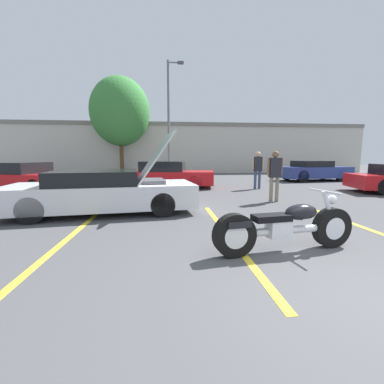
% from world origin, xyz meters
% --- Properties ---
extents(ground_plane, '(80.00, 80.00, 0.00)m').
position_xyz_m(ground_plane, '(0.00, 0.00, 0.00)').
color(ground_plane, '#474749').
extents(parking_stripe_foreground, '(0.12, 5.20, 0.01)m').
position_xyz_m(parking_stripe_foreground, '(-4.01, 2.48, 0.00)').
color(parking_stripe_foreground, yellow).
rests_on(parking_stripe_foreground, ground).
extents(parking_stripe_middle, '(0.12, 5.20, 0.01)m').
position_xyz_m(parking_stripe_middle, '(-1.00, 2.48, 0.00)').
color(parking_stripe_middle, yellow).
rests_on(parking_stripe_middle, ground).
extents(parking_stripe_back, '(0.12, 5.20, 0.01)m').
position_xyz_m(parking_stripe_back, '(2.01, 2.48, 0.00)').
color(parking_stripe_back, yellow).
rests_on(parking_stripe_back, ground).
extents(far_building, '(32.00, 4.20, 4.40)m').
position_xyz_m(far_building, '(0.00, 22.21, 2.34)').
color(far_building, beige).
rests_on(far_building, ground).
extents(light_pole, '(1.21, 0.28, 8.32)m').
position_xyz_m(light_pole, '(-1.86, 17.26, 4.54)').
color(light_pole, slate).
rests_on(light_pole, ground).
extents(tree_background, '(4.74, 4.74, 7.79)m').
position_xyz_m(tree_background, '(-5.80, 19.57, 5.06)').
color(tree_background, brown).
rests_on(tree_background, ground).
extents(motorcycle, '(2.42, 0.71, 0.97)m').
position_xyz_m(motorcycle, '(-0.30, 1.52, 0.40)').
color(motorcycle, black).
rests_on(motorcycle, ground).
extents(show_car_hood_open, '(5.00, 2.50, 2.16)m').
position_xyz_m(show_car_hood_open, '(-3.84, 4.77, 0.57)').
color(show_car_hood_open, silver).
rests_on(show_car_hood_open, ground).
extents(parked_car_mid_right_row, '(4.40, 2.26, 1.23)m').
position_xyz_m(parked_car_mid_right_row, '(6.87, 12.74, 0.61)').
color(parked_car_mid_right_row, navy).
rests_on(parked_car_mid_right_row, ground).
extents(parked_car_mid_left_row, '(4.76, 2.56, 1.26)m').
position_xyz_m(parked_car_mid_left_row, '(-2.17, 10.31, 0.60)').
color(parked_car_mid_left_row, red).
rests_on(parked_car_mid_left_row, ground).
extents(parked_car_left_row, '(5.05, 3.30, 1.25)m').
position_xyz_m(parked_car_left_row, '(-8.43, 9.54, 0.59)').
color(parked_car_left_row, red).
rests_on(parked_car_left_row, ground).
extents(spectator_near_motorcycle, '(0.52, 0.23, 1.71)m').
position_xyz_m(spectator_near_motorcycle, '(2.02, 9.19, 1.02)').
color(spectator_near_motorcycle, '#38476B').
rests_on(spectator_near_motorcycle, ground).
extents(spectator_by_show_car, '(0.52, 0.22, 1.68)m').
position_xyz_m(spectator_by_show_car, '(1.39, 5.88, 1.00)').
color(spectator_by_show_car, gray).
rests_on(spectator_by_show_car, ground).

